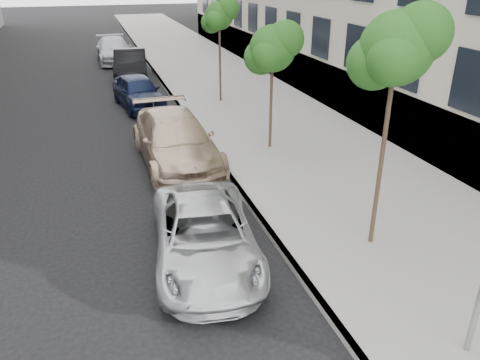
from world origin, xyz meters
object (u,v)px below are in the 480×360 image
tree_mid (273,48)px  tree_far (220,16)px  sedan_black (131,65)px  suv (176,140)px  tree_near (398,48)px  sedan_blue (138,92)px  minivan (205,235)px  sedan_rear (114,50)px

tree_mid → tree_far: (-0.00, 6.50, 0.43)m
sedan_black → suv: bearing=-83.5°
tree_near → sedan_blue: bearing=105.6°
sedan_blue → sedan_black: size_ratio=0.85×
sedan_blue → sedan_black: 5.97m
suv → sedan_black: bearing=89.0°
tree_near → minivan: bearing=171.1°
tree_far → sedan_blue: 4.95m
tree_far → tree_near: bearing=-90.0°
minivan → sedan_blue: size_ratio=1.08×
tree_mid → sedan_black: (-3.52, 12.92, -2.66)m
tree_far → suv: bearing=-116.5°
tree_mid → sedan_blue: tree_mid is taller
tree_mid → suv: tree_mid is taller
tree_near → sedan_rear: tree_near is taller
sedan_blue → tree_near: bearing=-82.7°
sedan_blue → minivan: bearing=-98.4°
tree_near → sedan_rear: (-4.05, 25.24, -3.66)m
suv → sedan_rear: size_ratio=1.02×
tree_mid → suv: size_ratio=0.76×
minivan → sedan_black: bearing=96.4°
suv → tree_mid: bearing=2.2°
tree_near → tree_far: size_ratio=1.13×
minivan → tree_far: bearing=80.3°
tree_mid → minivan: tree_mid is taller
suv → sedan_blue: (-0.40, 7.19, -0.08)m
tree_far → sedan_rear: 13.27m
suv → tree_far: bearing=61.8°
tree_far → suv: (-3.36, -6.73, -3.11)m
sedan_rear → suv: bearing=-89.7°
suv → sedan_black: (-0.16, 13.15, 0.02)m
sedan_black → sedan_blue: bearing=-86.5°
tree_near → sedan_black: (-3.52, 19.42, -3.63)m
tree_mid → suv: 4.31m
tree_far → sedan_black: tree_far is taller
sedan_blue → tree_mid: bearing=-69.9°
tree_mid → suv: bearing=-176.1°
tree_near → minivan: tree_near is taller
tree_mid → sedan_blue: bearing=118.4°
tree_far → minivan: (-3.78, -12.41, -3.28)m
tree_mid → sedan_rear: bearing=102.2°
tree_near → minivan: (-3.78, 0.59, -3.81)m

